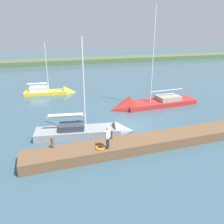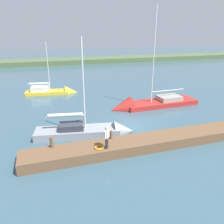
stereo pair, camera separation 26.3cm
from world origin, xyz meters
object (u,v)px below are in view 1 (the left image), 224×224
at_px(sailboat_far_left, 145,106).
at_px(mooring_post_far, 112,135).
at_px(mooring_post_near, 52,143).
at_px(person_on_dock, 108,136).
at_px(life_ring_buoy, 100,148).
at_px(sailboat_behind_pier, 91,132).
at_px(sailboat_near_dock, 54,93).

bearing_deg(sailboat_far_left, mooring_post_far, 47.90).
distance_m(mooring_post_near, person_on_dock, 3.87).
bearing_deg(mooring_post_near, person_on_dock, 160.42).
relative_size(life_ring_buoy, person_on_dock, 0.41).
xyz_separation_m(mooring_post_near, life_ring_buoy, (-3.10, 1.14, -0.34)).
bearing_deg(sailboat_behind_pier, mooring_post_near, -131.69).
xyz_separation_m(mooring_post_near, mooring_post_far, (-4.33, 0.00, -0.06)).
xyz_separation_m(sailboat_near_dock, person_on_dock, (-2.18, 18.84, 1.51)).
bearing_deg(sailboat_far_left, sailboat_near_dock, -45.92).
xyz_separation_m(sailboat_far_left, person_on_dock, (7.58, 9.43, 1.56)).
bearing_deg(life_ring_buoy, mooring_post_far, -137.40).
xyz_separation_m(life_ring_buoy, sailboat_far_left, (-8.10, -9.28, -0.69)).
bearing_deg(mooring_post_near, sailboat_far_left, -143.97).
bearing_deg(mooring_post_far, person_on_dock, 60.70).
xyz_separation_m(mooring_post_far, life_ring_buoy, (1.24, 1.14, -0.28)).
bearing_deg(sailboat_near_dock, mooring_post_near, -87.13).
distance_m(sailboat_near_dock, person_on_dock, 19.02).
bearing_deg(sailboat_near_dock, life_ring_buoy, -77.37).
distance_m(mooring_post_near, sailboat_far_left, 13.88).
relative_size(mooring_post_far, sailboat_near_dock, 0.08).
distance_m(mooring_post_far, life_ring_buoy, 1.70).
xyz_separation_m(sailboat_far_left, sailboat_near_dock, (9.76, -9.41, 0.05)).
xyz_separation_m(mooring_post_far, sailboat_near_dock, (2.90, -17.55, -0.92)).
height_order(mooring_post_far, person_on_dock, person_on_dock).
height_order(mooring_post_near, sailboat_behind_pier, sailboat_behind_pier).
bearing_deg(mooring_post_near, mooring_post_far, 180.00).
distance_m(mooring_post_far, sailboat_near_dock, 17.81).
bearing_deg(life_ring_buoy, sailboat_near_dock, -84.91).
relative_size(mooring_post_far, sailboat_behind_pier, 0.07).
bearing_deg(mooring_post_far, life_ring_buoy, 42.60).
relative_size(sailboat_near_dock, person_on_dock, 4.99).
bearing_deg(sailboat_near_dock, sailboat_behind_pier, -75.02).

